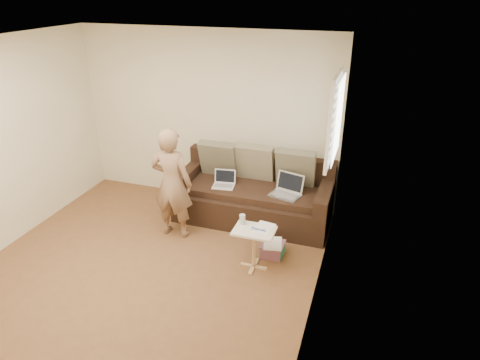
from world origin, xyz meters
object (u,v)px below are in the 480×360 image
at_px(laptop_silver, 285,196).
at_px(side_table, 254,249).
at_px(drinking_glass, 242,219).
at_px(sofa, 253,192).
at_px(striped_box, 273,249).
at_px(laptop_white, 223,187).
at_px(person, 172,183).

height_order(laptop_silver, side_table, laptop_silver).
distance_m(laptop_silver, drinking_glass, 0.95).
distance_m(sofa, striped_box, 1.01).
height_order(laptop_silver, drinking_glass, same).
distance_m(laptop_white, side_table, 1.26).
xyz_separation_m(sofa, drinking_glass, (0.17, -1.03, 0.17)).
xyz_separation_m(drinking_glass, striped_box, (0.33, 0.22, -0.50)).
height_order(drinking_glass, striped_box, drinking_glass).
bearing_deg(person, laptop_white, -131.75).
height_order(laptop_white, striped_box, laptop_white).
bearing_deg(striped_box, laptop_white, 143.47).
relative_size(laptop_white, person, 0.20).
relative_size(sofa, striped_box, 7.64).
relative_size(laptop_silver, striped_box, 1.38).
bearing_deg(laptop_silver, drinking_glass, -94.33).
bearing_deg(sofa, striped_box, -58.28).
xyz_separation_m(laptop_white, person, (-0.50, -0.58, 0.24)).
height_order(laptop_silver, person, person).
height_order(laptop_white, side_table, laptop_white).
relative_size(sofa, side_table, 4.13).
xyz_separation_m(sofa, laptop_white, (-0.40, -0.14, 0.10)).
xyz_separation_m(laptop_silver, laptop_white, (-0.89, -0.00, 0.00)).
height_order(person, drinking_glass, person).
distance_m(side_table, drinking_glass, 0.38).
distance_m(laptop_silver, laptop_white, 0.89).
bearing_deg(sofa, drinking_glass, -80.63).
xyz_separation_m(person, side_table, (1.25, -0.40, -0.50)).
bearing_deg(sofa, laptop_silver, -16.21).
height_order(person, side_table, person).
xyz_separation_m(laptop_silver, side_table, (-0.14, -0.98, -0.25)).
distance_m(laptop_silver, side_table, 1.02).
relative_size(sofa, person, 1.44).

